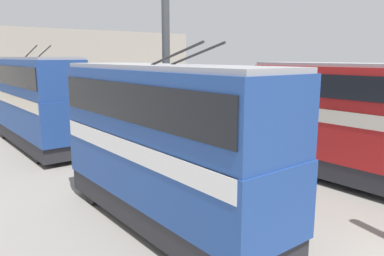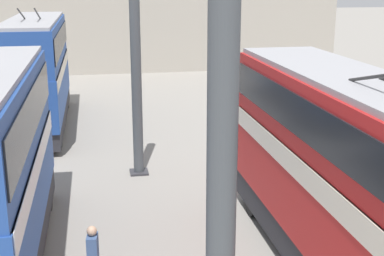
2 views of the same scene
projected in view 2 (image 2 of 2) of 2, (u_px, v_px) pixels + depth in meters
The scene contains 5 objects.
depot_back_wall at pixel (112, 21), 40.43m from camera, with size 0.50×36.00×8.06m.
support_column_near at pixel (221, 239), 6.79m from camera, with size 0.68×0.68×8.22m.
support_column_far at pixel (136, 69), 19.29m from camera, with size 0.68×0.68×8.22m.
bus_left_far at pixel (352, 171), 12.29m from camera, with size 11.05×2.54×5.69m.
bus_right_far at pixel (37, 67), 25.97m from camera, with size 10.53×2.54×5.93m.
Camera 2 is at (-6.67, 1.47, 7.19)m, focal length 50.00 mm.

